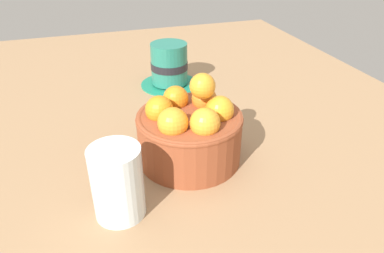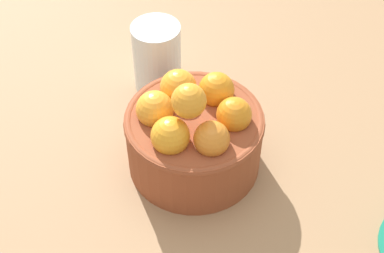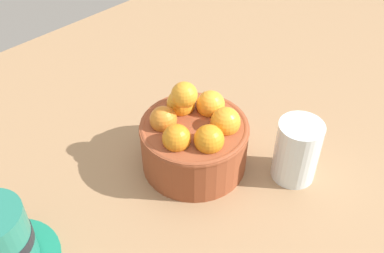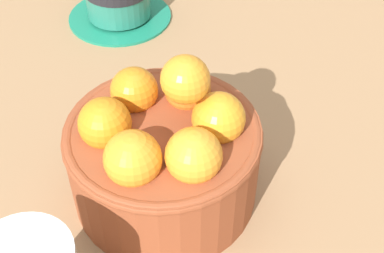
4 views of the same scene
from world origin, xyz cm
name	(u,v)px [view 2 (image 2 of 4)]	position (x,y,z in cm)	size (l,w,h in cm)	color
ground_plane	(194,173)	(0.00, 0.00, -1.96)	(142.14, 95.47, 3.92)	#997551
terracotta_bowl	(194,133)	(-0.05, -0.02, 4.79)	(14.91, 14.91, 13.06)	brown
water_glass	(157,57)	(-8.22, 11.21, 4.52)	(6.01, 6.01, 9.03)	silver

